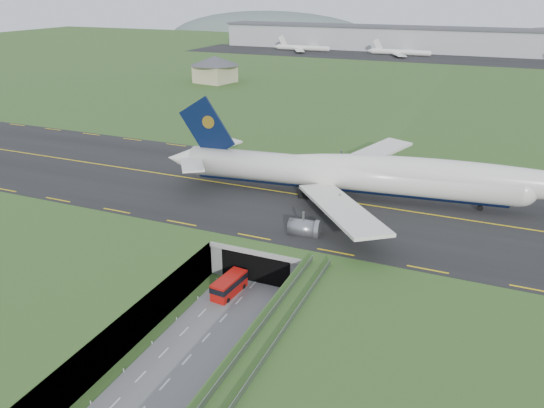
% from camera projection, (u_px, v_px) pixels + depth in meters
% --- Properties ---
extents(ground, '(900.00, 900.00, 0.00)m').
position_uv_depth(ground, '(233.00, 309.00, 78.97)').
color(ground, '#365722').
rests_on(ground, ground).
extents(airfield_deck, '(800.00, 800.00, 6.00)m').
position_uv_depth(airfield_deck, '(232.00, 291.00, 77.83)').
color(airfield_deck, gray).
rests_on(airfield_deck, ground).
extents(trench_road, '(12.00, 75.00, 0.20)m').
position_uv_depth(trench_road, '(208.00, 336.00, 72.54)').
color(trench_road, slate).
rests_on(trench_road, ground).
extents(taxiway, '(800.00, 44.00, 0.18)m').
position_uv_depth(taxiway, '(308.00, 196.00, 104.74)').
color(taxiway, black).
rests_on(taxiway, airfield_deck).
extents(tunnel_portal, '(17.00, 22.30, 6.00)m').
position_uv_depth(tunnel_portal, '(276.00, 243.00, 91.93)').
color(tunnel_portal, gray).
rests_on(tunnel_portal, ground).
extents(guideway, '(3.00, 53.00, 7.05)m').
position_uv_depth(guideway, '(242.00, 381.00, 56.69)').
color(guideway, '#A8A8A3').
rests_on(guideway, ground).
extents(jumbo_jet, '(87.04, 56.96, 18.97)m').
position_uv_depth(jumbo_jet, '(376.00, 176.00, 101.05)').
color(jumbo_jet, white).
rests_on(jumbo_jet, ground).
extents(shuttle_tram, '(3.29, 7.18, 2.85)m').
position_uv_depth(shuttle_tram, '(229.00, 285.00, 82.09)').
color(shuttle_tram, '#B5110C').
rests_on(shuttle_tram, ground).
extents(service_building, '(24.33, 24.33, 11.28)m').
position_uv_depth(service_building, '(215.00, 67.00, 227.81)').
color(service_building, '#C5B88E').
rests_on(service_building, ground).
extents(cargo_terminal, '(320.00, 67.00, 15.60)m').
position_uv_depth(cargo_terminal, '(452.00, 40.00, 328.56)').
color(cargo_terminal, '#B2B2B2').
rests_on(cargo_terminal, ground).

